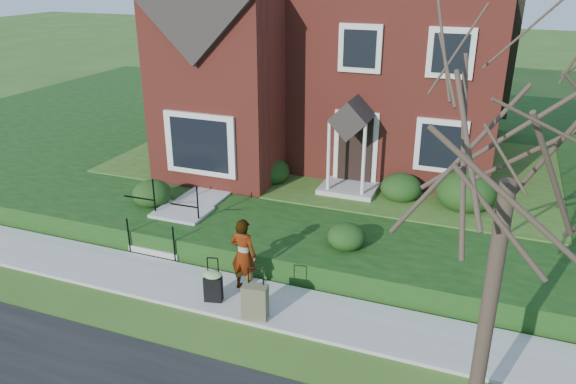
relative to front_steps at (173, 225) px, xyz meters
The scene contains 11 objects.
ground 3.14m from the front_steps, 36.42° to the right, with size 120.00×120.00×0.00m, color #2D5119.
sidewalk 3.14m from the front_steps, 36.42° to the right, with size 60.00×1.60×0.08m, color #9E9B93.
terrace 11.15m from the front_steps, 54.33° to the left, with size 44.00×20.00×0.60m, color #0F360E.
walkway 3.16m from the front_steps, 90.00° to the left, with size 1.20×6.00×0.06m, color #9E9B93.
main_house 9.41m from the front_steps, 73.56° to the left, with size 10.40×10.20×9.40m.
front_steps is the anchor object (origin of this frame).
foundation_shrubs 4.15m from the front_steps, 49.44° to the left, with size 10.40×4.67×1.14m.
woman 3.18m from the front_steps, 28.91° to the right, with size 0.61×0.40×1.68m, color #999999.
suitcase_black 3.21m from the front_steps, 43.05° to the right, with size 0.48×0.43×1.01m.
suitcase_olive 4.21m from the front_steps, 35.42° to the right, with size 0.55×0.36×1.11m.
tree_verge 9.50m from the front_steps, 25.85° to the right, with size 4.52×4.52×6.46m.
Camera 1 is at (5.03, -9.29, 6.75)m, focal length 35.00 mm.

